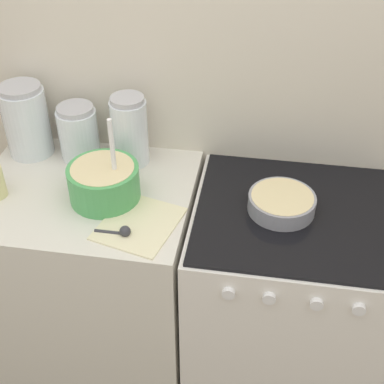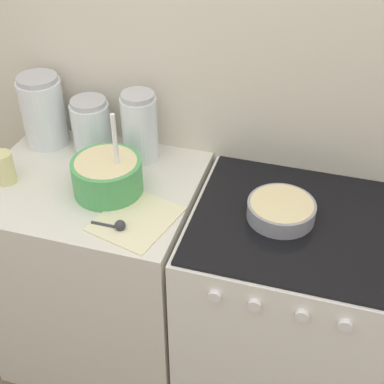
{
  "view_description": "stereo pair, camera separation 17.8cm",
  "coord_description": "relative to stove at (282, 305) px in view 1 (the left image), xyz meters",
  "views": [
    {
      "loc": [
        0.24,
        -1.1,
        2.06
      ],
      "look_at": [
        0.01,
        0.3,
        0.98
      ],
      "focal_mm": 50.0,
      "sensor_mm": 36.0,
      "label": 1
    },
    {
      "loc": [
        0.41,
        -1.06,
        2.06
      ],
      "look_at": [
        0.01,
        0.3,
        0.98
      ],
      "focal_mm": 50.0,
      "sensor_mm": 36.0,
      "label": 2
    }
  ],
  "objects": [
    {
      "name": "mixing_bowl",
      "position": [
        -0.65,
        -0.03,
        0.54
      ],
      "size": [
        0.24,
        0.24,
        0.31
      ],
      "color": "#4CA559",
      "rests_on": "countertop_cabinet"
    },
    {
      "name": "storage_jar_left",
      "position": [
        -1.01,
        0.21,
        0.58
      ],
      "size": [
        0.17,
        0.17,
        0.28
      ],
      "color": "silver",
      "rests_on": "countertop_cabinet"
    },
    {
      "name": "countertop_cabinet",
      "position": [
        -0.75,
        0.0,
        0.0
      ],
      "size": [
        0.77,
        0.63,
        0.93
      ],
      "color": "silver",
      "rests_on": "ground_plane"
    },
    {
      "name": "baking_pan",
      "position": [
        -0.05,
        0.0,
        0.5
      ],
      "size": [
        0.22,
        0.22,
        0.06
      ],
      "color": "gray",
      "rests_on": "stove"
    },
    {
      "name": "storage_jar_middle",
      "position": [
        -0.82,
        0.21,
        0.56
      ],
      "size": [
        0.15,
        0.15,
        0.21
      ],
      "color": "silver",
      "rests_on": "countertop_cabinet"
    },
    {
      "name": "measuring_spoon",
      "position": [
        -0.55,
        -0.21,
        0.48
      ],
      "size": [
        0.12,
        0.04,
        0.04
      ],
      "color": "#333338",
      "rests_on": "countertop_cabinet"
    },
    {
      "name": "stove",
      "position": [
        0.0,
        0.0,
        0.0
      ],
      "size": [
        0.69,
        0.64,
        0.93
      ],
      "color": "white",
      "rests_on": "ground_plane"
    },
    {
      "name": "wall_back",
      "position": [
        -0.36,
        0.34,
        0.74
      ],
      "size": [
        4.53,
        0.05,
        2.4
      ],
      "color": "beige",
      "rests_on": "ground_plane"
    },
    {
      "name": "storage_jar_right",
      "position": [
        -0.62,
        0.21,
        0.58
      ],
      "size": [
        0.13,
        0.13,
        0.27
      ],
      "color": "silver",
      "rests_on": "countertop_cabinet"
    },
    {
      "name": "recipe_page",
      "position": [
        -0.5,
        -0.15,
        0.47
      ],
      "size": [
        0.29,
        0.31,
        0.01
      ],
      "color": "beige",
      "rests_on": "countertop_cabinet"
    }
  ]
}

